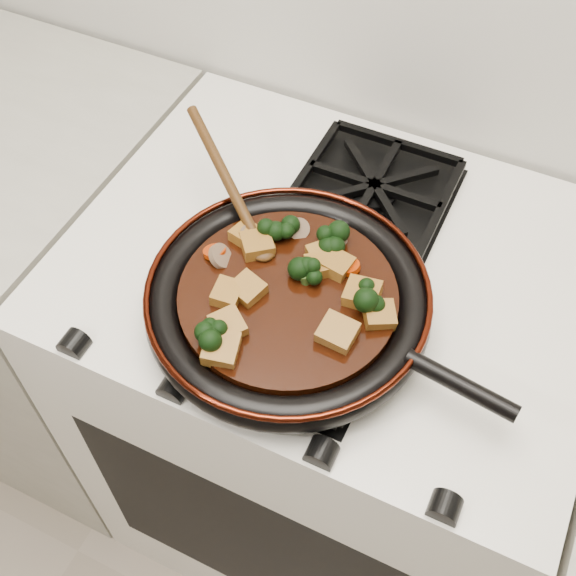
% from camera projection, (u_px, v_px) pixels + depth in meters
% --- Properties ---
extents(stove, '(0.76, 0.60, 0.90)m').
position_uv_depth(stove, '(324.00, 409.00, 1.38)').
color(stove, white).
rests_on(stove, ground).
extents(burner_grate_front, '(0.23, 0.23, 0.03)m').
position_uv_depth(burner_grate_front, '(295.00, 329.00, 0.94)').
color(burner_grate_front, black).
rests_on(burner_grate_front, stove).
extents(burner_grate_back, '(0.23, 0.23, 0.03)m').
position_uv_depth(burner_grate_back, '(374.00, 190.00, 1.09)').
color(burner_grate_back, black).
rests_on(burner_grate_back, stove).
extents(skillet, '(0.49, 0.37, 0.05)m').
position_uv_depth(skillet, '(289.00, 301.00, 0.93)').
color(skillet, black).
rests_on(skillet, burner_grate_front).
extents(braising_sauce, '(0.28, 0.28, 0.02)m').
position_uv_depth(braising_sauce, '(288.00, 298.00, 0.92)').
color(braising_sauce, black).
rests_on(braising_sauce, skillet).
extents(tofu_cube_0, '(0.05, 0.05, 0.02)m').
position_uv_depth(tofu_cube_0, '(320.00, 266.00, 0.93)').
color(tofu_cube_0, '#936221').
rests_on(tofu_cube_0, braising_sauce).
extents(tofu_cube_1, '(0.05, 0.06, 0.03)m').
position_uv_depth(tofu_cube_1, '(228.00, 326.00, 0.88)').
color(tofu_cube_1, '#936221').
rests_on(tofu_cube_1, braising_sauce).
extents(tofu_cube_2, '(0.04, 0.04, 0.03)m').
position_uv_depth(tofu_cube_2, '(338.00, 266.00, 0.93)').
color(tofu_cube_2, '#936221').
rests_on(tofu_cube_2, braising_sauce).
extents(tofu_cube_3, '(0.05, 0.05, 0.02)m').
position_uv_depth(tofu_cube_3, '(321.00, 254.00, 0.94)').
color(tofu_cube_3, '#936221').
rests_on(tofu_cube_3, braising_sauce).
extents(tofu_cube_4, '(0.05, 0.05, 0.03)m').
position_uv_depth(tofu_cube_4, '(337.00, 333.00, 0.87)').
color(tofu_cube_4, '#936221').
rests_on(tofu_cube_4, braising_sauce).
extents(tofu_cube_5, '(0.05, 0.05, 0.03)m').
position_uv_depth(tofu_cube_5, '(379.00, 315.00, 0.89)').
color(tofu_cube_5, '#936221').
rests_on(tofu_cube_5, braising_sauce).
extents(tofu_cube_6, '(0.05, 0.05, 0.03)m').
position_uv_depth(tofu_cube_6, '(247.00, 290.00, 0.91)').
color(tofu_cube_6, '#936221').
rests_on(tofu_cube_6, braising_sauce).
extents(tofu_cube_7, '(0.05, 0.05, 0.03)m').
position_uv_depth(tofu_cube_7, '(221.00, 349.00, 0.86)').
color(tofu_cube_7, '#936221').
rests_on(tofu_cube_7, braising_sauce).
extents(tofu_cube_8, '(0.04, 0.04, 0.02)m').
position_uv_depth(tofu_cube_8, '(227.00, 294.00, 0.91)').
color(tofu_cube_8, '#936221').
rests_on(tofu_cube_8, braising_sauce).
extents(tofu_cube_9, '(0.06, 0.06, 0.02)m').
position_uv_depth(tofu_cube_9, '(257.00, 245.00, 0.95)').
color(tofu_cube_9, '#936221').
rests_on(tofu_cube_9, braising_sauce).
extents(tofu_cube_10, '(0.04, 0.04, 0.02)m').
position_uv_depth(tofu_cube_10, '(246.00, 235.00, 0.97)').
color(tofu_cube_10, '#936221').
rests_on(tofu_cube_10, braising_sauce).
extents(tofu_cube_11, '(0.05, 0.04, 0.03)m').
position_uv_depth(tofu_cube_11, '(362.00, 294.00, 0.90)').
color(tofu_cube_11, '#936221').
rests_on(tofu_cube_11, braising_sauce).
extents(broccoli_floret_0, '(0.08, 0.09, 0.06)m').
position_uv_depth(broccoli_floret_0, '(326.00, 239.00, 0.96)').
color(broccoli_floret_0, black).
rests_on(broccoli_floret_0, braising_sauce).
extents(broccoli_floret_1, '(0.08, 0.09, 0.06)m').
position_uv_depth(broccoli_floret_1, '(336.00, 246.00, 0.95)').
color(broccoli_floret_1, black).
rests_on(broccoli_floret_1, braising_sauce).
extents(broccoli_floret_2, '(0.08, 0.08, 0.08)m').
position_uv_depth(broccoli_floret_2, '(371.00, 299.00, 0.89)').
color(broccoli_floret_2, black).
rests_on(broccoli_floret_2, braising_sauce).
extents(broccoli_floret_3, '(0.08, 0.08, 0.06)m').
position_uv_depth(broccoli_floret_3, '(205.00, 336.00, 0.86)').
color(broccoli_floret_3, black).
rests_on(broccoli_floret_3, braising_sauce).
extents(broccoli_floret_4, '(0.07, 0.07, 0.07)m').
position_uv_depth(broccoli_floret_4, '(305.00, 277.00, 0.92)').
color(broccoli_floret_4, black).
rests_on(broccoli_floret_4, braising_sauce).
extents(broccoli_floret_5, '(0.08, 0.08, 0.06)m').
position_uv_depth(broccoli_floret_5, '(280.00, 228.00, 0.97)').
color(broccoli_floret_5, black).
rests_on(broccoli_floret_5, braising_sauce).
extents(carrot_coin_0, '(0.03, 0.03, 0.02)m').
position_uv_depth(carrot_coin_0, '(349.00, 267.00, 0.93)').
color(carrot_coin_0, '#A42B04').
rests_on(carrot_coin_0, braising_sauce).
extents(carrot_coin_1, '(0.03, 0.03, 0.02)m').
position_uv_depth(carrot_coin_1, '(215.00, 252.00, 0.95)').
color(carrot_coin_1, '#A42B04').
rests_on(carrot_coin_1, braising_sauce).
extents(carrot_coin_2, '(0.03, 0.03, 0.01)m').
position_uv_depth(carrot_coin_2, '(336.00, 260.00, 0.94)').
color(carrot_coin_2, '#A42B04').
rests_on(carrot_coin_2, braising_sauce).
extents(carrot_coin_3, '(0.03, 0.03, 0.02)m').
position_uv_depth(carrot_coin_3, '(367.00, 301.00, 0.90)').
color(carrot_coin_3, '#A42B04').
rests_on(carrot_coin_3, braising_sauce).
extents(carrot_coin_4, '(0.03, 0.03, 0.02)m').
position_uv_depth(carrot_coin_4, '(251.00, 240.00, 0.96)').
color(carrot_coin_4, '#A42B04').
rests_on(carrot_coin_4, braising_sauce).
extents(mushroom_slice_0, '(0.04, 0.04, 0.03)m').
position_uv_depth(mushroom_slice_0, '(298.00, 229.00, 0.97)').
color(mushroom_slice_0, brown).
rests_on(mushroom_slice_0, braising_sauce).
extents(mushroom_slice_1, '(0.03, 0.04, 0.03)m').
position_uv_depth(mushroom_slice_1, '(336.00, 240.00, 0.96)').
color(mushroom_slice_1, brown).
rests_on(mushroom_slice_1, braising_sauce).
extents(mushroom_slice_2, '(0.04, 0.04, 0.03)m').
position_uv_depth(mushroom_slice_2, '(220.00, 256.00, 0.94)').
color(mushroom_slice_2, brown).
rests_on(mushroom_slice_2, braising_sauce).
extents(mushroom_slice_3, '(0.04, 0.04, 0.02)m').
position_uv_depth(mushroom_slice_3, '(249.00, 236.00, 0.96)').
color(mushroom_slice_3, brown).
rests_on(mushroom_slice_3, braising_sauce).
extents(wooden_spoon, '(0.13, 0.11, 0.24)m').
position_uv_depth(wooden_spoon, '(239.00, 205.00, 0.98)').
color(wooden_spoon, '#43270E').
rests_on(wooden_spoon, braising_sauce).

